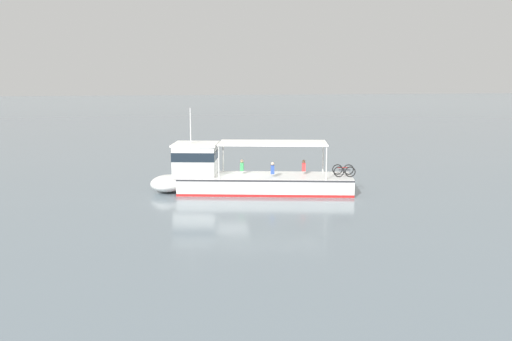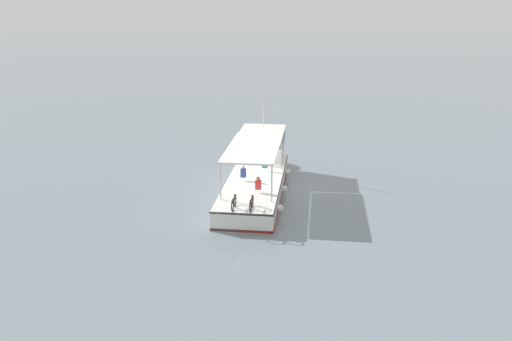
{
  "view_description": "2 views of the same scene",
  "coord_description": "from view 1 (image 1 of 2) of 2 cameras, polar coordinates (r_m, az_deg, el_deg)",
  "views": [
    {
      "loc": [
        5.25,
        35.9,
        7.22
      ],
      "look_at": [
        -1.68,
        0.63,
        1.4
      ],
      "focal_mm": 40.63,
      "sensor_mm": 36.0,
      "label": 1
    },
    {
      "loc": [
        -31.25,
        3.92,
        11.01
      ],
      "look_at": [
        -1.68,
        0.63,
        1.4
      ],
      "focal_mm": 36.2,
      "sensor_mm": 36.0,
      "label": 2
    }
  ],
  "objects": [
    {
      "name": "ground_plane",
      "position": [
        37.0,
        -2.74,
        -2.07
      ],
      "size": [
        400.0,
        400.0,
        0.0
      ],
      "primitive_type": "plane",
      "color": "slate"
    },
    {
      "name": "ferry_main",
      "position": [
        36.54,
        -1.59,
        -0.58
      ],
      "size": [
        13.07,
        5.97,
        5.32
      ],
      "color": "white",
      "rests_on": "ground"
    }
  ]
}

